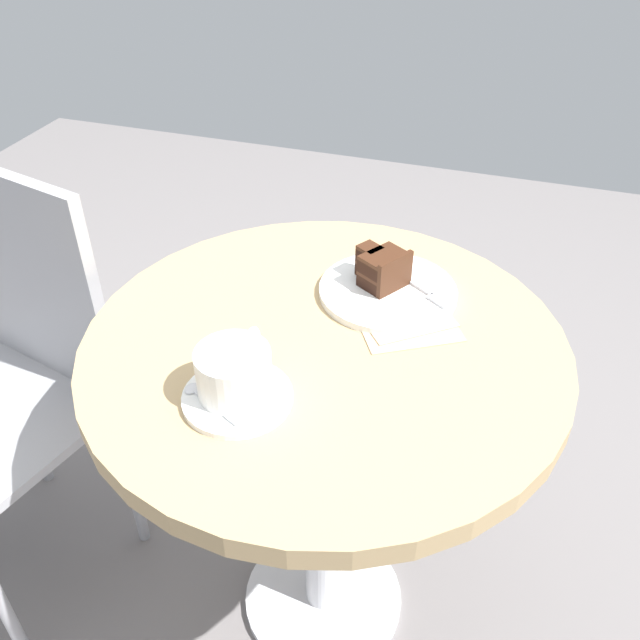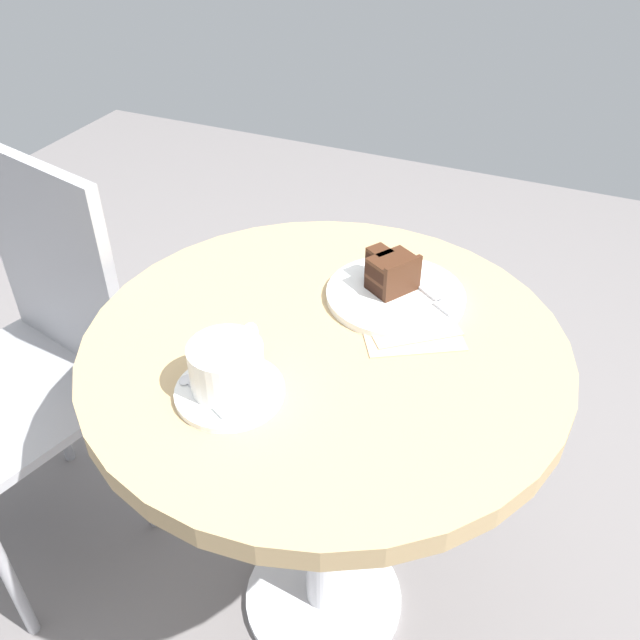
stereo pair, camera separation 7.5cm
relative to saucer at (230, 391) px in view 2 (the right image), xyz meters
The scene contains 10 objects.
ground_plane 0.73m from the saucer, 24.05° to the right, with size 4.40×4.40×0.01m, color slate.
cafe_table 0.21m from the saucer, 24.05° to the right, with size 0.72×0.72×0.70m.
saucer is the anchor object (origin of this frame).
coffee_cup 0.04m from the saucer, 31.35° to the left, with size 0.13×0.10×0.07m.
teaspoon 0.04m from the saucer, 121.10° to the left, with size 0.06×0.09×0.00m.
cake_plate 0.33m from the saucer, 23.66° to the right, with size 0.22×0.22×0.01m.
cake_slice 0.33m from the saucer, 20.80° to the right, with size 0.09×0.09×0.06m.
fork 0.36m from the saucer, 30.75° to the right, with size 0.10×0.14×0.00m.
napkin 0.30m from the saucer, 33.89° to the right, with size 0.21×0.20×0.00m.
cafe_chair 0.59m from the saucer, 75.25° to the left, with size 0.46×0.46×0.85m.
Camera 2 is at (-0.72, -0.31, 1.32)m, focal length 38.00 mm.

